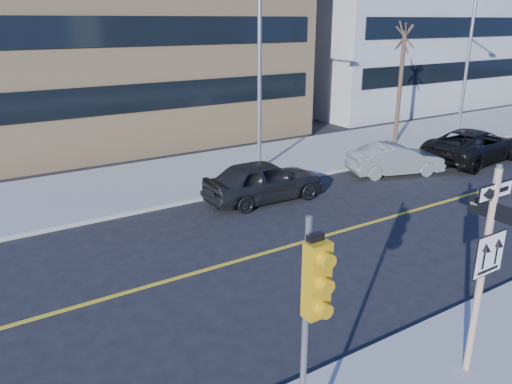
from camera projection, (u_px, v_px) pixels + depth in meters
ground at (371, 314)px, 11.61m from camera, size 120.00×120.00×0.00m
far_sidewalk at (444, 131)px, 30.30m from camera, size 66.00×6.00×0.15m
road_centerline at (510, 183)px, 20.89m from camera, size 40.00×0.14×0.01m
sign_pole at (484, 261)px, 8.81m from camera, size 0.92×0.92×4.06m
traffic_signal at (314, 301)px, 6.47m from camera, size 0.32×0.45×4.00m
parked_car_a at (264, 181)px, 18.65m from camera, size 2.01×4.68×1.58m
parked_car_b at (396, 159)px, 21.86m from camera, size 2.72×4.40×1.37m
parked_car_c at (474, 145)px, 23.86m from camera, size 3.25×5.95×1.58m
streetlight_a at (263, 64)px, 20.66m from camera, size 0.55×2.25×8.00m
streetlight_b at (473, 53)px, 27.78m from camera, size 0.55×2.25×8.00m
street_tree_west at (404, 40)px, 25.42m from camera, size 1.80×1.80×6.35m
building_grey_mid at (379, 7)px, 40.48m from camera, size 20.00×16.00×15.00m
building_grey_far at (499, 5)px, 53.38m from camera, size 18.00×18.00×16.00m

